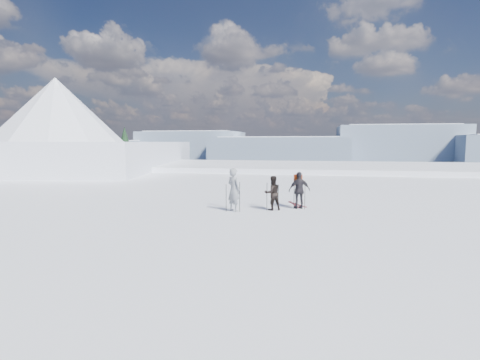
# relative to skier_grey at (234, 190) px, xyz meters

# --- Properties ---
(lake_basin) EXTENTS (820.00, 820.00, 71.62)m
(lake_basin) POSITION_rel_skier_grey_xyz_m (2.50, 26.59, -7.44)
(lake_basin) COLOR white
(lake_basin) RESTS_ON ground
(far_mountain_range) EXTENTS (770.00, 110.00, 53.00)m
(far_mountain_range) POSITION_rel_skier_grey_xyz_m (32.10, 451.38, -8.13)
(far_mountain_range) COLOR slate
(far_mountain_range) RESTS_ON ground
(near_ridge) EXTENTS (31.37, 35.68, 25.62)m
(near_ridge) POSITION_rel_skier_grey_xyz_m (-24.09, 25.90, -4.44)
(near_ridge) COLOR white
(near_ridge) RESTS_ON ground
(skier_grey) EXTENTS (0.82, 0.76, 1.88)m
(skier_grey) POSITION_rel_skier_grey_xyz_m (0.00, 0.00, 0.00)
(skier_grey) COLOR gray
(skier_grey) RESTS_ON ground
(skier_dark) EXTENTS (0.93, 0.86, 1.52)m
(skier_dark) POSITION_rel_skier_grey_xyz_m (1.62, 0.57, -0.18)
(skier_dark) COLOR black
(skier_dark) RESTS_ON ground
(skier_pack) EXTENTS (1.06, 0.70, 1.67)m
(skier_pack) POSITION_rel_skier_grey_xyz_m (2.77, 1.18, -0.10)
(skier_pack) COLOR black
(skier_pack) RESTS_ON ground
(backpack) EXTENTS (0.40, 0.30, 0.50)m
(backpack) POSITION_rel_skier_grey_xyz_m (2.69, 1.42, 0.98)
(backpack) COLOR #E84B15
(backpack) RESTS_ON skier_pack
(ski_poles) EXTENTS (3.36, 1.23, 1.36)m
(ski_poles) POSITION_rel_skier_grey_xyz_m (1.49, 0.49, -0.31)
(ski_poles) COLOR black
(ski_poles) RESTS_ON ground
(skis_loose) EXTENTS (0.98, 1.65, 0.03)m
(skis_loose) POSITION_rel_skier_grey_xyz_m (2.56, 2.24, -0.92)
(skis_loose) COLOR black
(skis_loose) RESTS_ON ground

